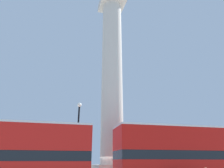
{
  "coord_description": "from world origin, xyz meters",
  "views": [
    {
      "loc": [
        -5.54,
        -18.66,
        2.08
      ],
      "look_at": [
        0.0,
        0.0,
        9.69
      ],
      "focal_mm": 32.0,
      "sensor_mm": 36.0,
      "label": 1
    }
  ],
  "objects": [
    {
      "name": "monument_column",
      "position": [
        0.0,
        0.0,
        9.45
      ],
      "size": [
        4.43,
        4.43,
        22.12
      ],
      "color": "beige",
      "rests_on": "ground_plane"
    },
    {
      "name": "street_lamp",
      "position": [
        -3.55,
        -2.33,
        3.4
      ],
      "size": [
        0.36,
        0.36,
        6.71
      ],
      "color": "black",
      "rests_on": "ground_plane"
    },
    {
      "name": "bus_b",
      "position": [
        3.9,
        -6.14,
        2.42
      ],
      "size": [
        10.72,
        3.38,
        4.38
      ],
      "rotation": [
        0.0,
        0.0,
        -0.07
      ],
      "color": "#B7140F",
      "rests_on": "ground_plane"
    }
  ]
}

